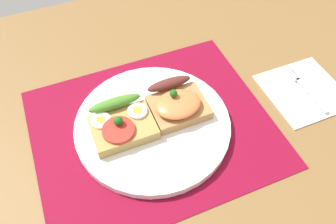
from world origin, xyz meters
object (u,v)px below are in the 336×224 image
(sandwich_salmon, at_px, (177,103))
(napkin, at_px, (304,90))
(plate, at_px, (153,125))
(sandwich_egg_tomato, at_px, (121,124))
(fork, at_px, (305,87))

(sandwich_salmon, xyz_separation_m, napkin, (0.26, -0.04, -0.03))
(plate, distance_m, sandwich_egg_tomato, 0.06)
(sandwich_salmon, bearing_deg, fork, -8.07)
(sandwich_egg_tomato, xyz_separation_m, sandwich_salmon, (0.11, 0.00, 0.00))
(plate, xyz_separation_m, sandwich_egg_tomato, (-0.05, 0.01, 0.02))
(sandwich_salmon, height_order, napkin, sandwich_salmon)
(sandwich_salmon, xyz_separation_m, fork, (0.26, -0.04, -0.03))
(napkin, height_order, fork, fork)
(plate, distance_m, sandwich_salmon, 0.06)
(sandwich_salmon, bearing_deg, napkin, -9.00)
(sandwich_egg_tomato, height_order, sandwich_salmon, sandwich_salmon)
(plate, relative_size, sandwich_salmon, 2.78)
(sandwich_egg_tomato, bearing_deg, sandwich_salmon, 1.80)
(fork, bearing_deg, napkin, -121.83)
(sandwich_egg_tomato, xyz_separation_m, fork, (0.37, -0.03, -0.03))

